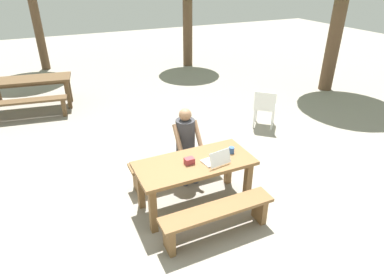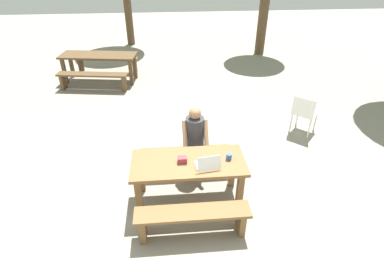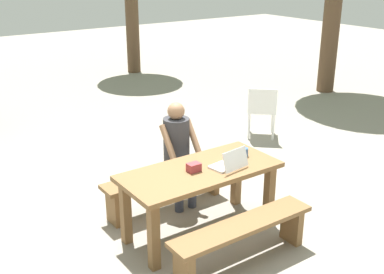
{
  "view_description": "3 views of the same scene",
  "coord_description": "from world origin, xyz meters",
  "px_view_note": "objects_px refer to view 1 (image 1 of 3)",
  "views": [
    {
      "loc": [
        -1.63,
        -3.44,
        3.1
      ],
      "look_at": [
        0.07,
        0.25,
        0.98
      ],
      "focal_mm": 30.48,
      "sensor_mm": 36.0,
      "label": 1
    },
    {
      "loc": [
        -0.25,
        -3.47,
        3.37
      ],
      "look_at": [
        0.07,
        0.25,
        0.98
      ],
      "focal_mm": 28.58,
      "sensor_mm": 36.0,
      "label": 2
    },
    {
      "loc": [
        -2.59,
        -3.55,
        2.72
      ],
      "look_at": [
        0.07,
        0.25,
        0.98
      ],
      "focal_mm": 44.82,
      "sensor_mm": 36.0,
      "label": 3
    }
  ],
  "objects_px": {
    "laptop": "(217,160)",
    "coffee_mug": "(231,150)",
    "picnic_table_front": "(195,169)",
    "person_seated": "(186,141)",
    "small_pouch": "(189,161)",
    "plastic_chair": "(265,107)",
    "picnic_table_mid": "(25,84)"
  },
  "relations": [
    {
      "from": "picnic_table_mid",
      "to": "coffee_mug",
      "type": "bearing_deg",
      "value": -53.39
    },
    {
      "from": "laptop",
      "to": "small_pouch",
      "type": "xyz_separation_m",
      "value": [
        -0.34,
        0.14,
        -0.01
      ]
    },
    {
      "from": "picnic_table_front",
      "to": "plastic_chair",
      "type": "xyz_separation_m",
      "value": [
        2.48,
        1.76,
        -0.15
      ]
    },
    {
      "from": "plastic_chair",
      "to": "coffee_mug",
      "type": "bearing_deg",
      "value": 84.99
    },
    {
      "from": "laptop",
      "to": "picnic_table_mid",
      "type": "height_order",
      "value": "laptop"
    },
    {
      "from": "picnic_table_front",
      "to": "person_seated",
      "type": "relative_size",
      "value": 1.33
    },
    {
      "from": "laptop",
      "to": "small_pouch",
      "type": "relative_size",
      "value": 2.78
    },
    {
      "from": "plastic_chair",
      "to": "picnic_table_mid",
      "type": "distance_m",
      "value": 5.64
    },
    {
      "from": "coffee_mug",
      "to": "person_seated",
      "type": "relative_size",
      "value": 0.07
    },
    {
      "from": "plastic_chair",
      "to": "picnic_table_front",
      "type": "bearing_deg",
      "value": 77.5
    },
    {
      "from": "coffee_mug",
      "to": "small_pouch",
      "type": "bearing_deg",
      "value": -179.1
    },
    {
      "from": "picnic_table_front",
      "to": "coffee_mug",
      "type": "height_order",
      "value": "coffee_mug"
    },
    {
      "from": "plastic_chair",
      "to": "person_seated",
      "type": "bearing_deg",
      "value": 67.89
    },
    {
      "from": "picnic_table_front",
      "to": "picnic_table_mid",
      "type": "relative_size",
      "value": 0.76
    },
    {
      "from": "person_seated",
      "to": "coffee_mug",
      "type": "bearing_deg",
      "value": -56.37
    },
    {
      "from": "small_pouch",
      "to": "laptop",
      "type": "bearing_deg",
      "value": -22.56
    },
    {
      "from": "laptop",
      "to": "coffee_mug",
      "type": "bearing_deg",
      "value": -162.89
    },
    {
      "from": "coffee_mug",
      "to": "laptop",
      "type": "bearing_deg",
      "value": -155.08
    },
    {
      "from": "picnic_table_mid",
      "to": "plastic_chair",
      "type": "bearing_deg",
      "value": -27.03
    },
    {
      "from": "laptop",
      "to": "coffee_mug",
      "type": "relative_size",
      "value": 3.98
    },
    {
      "from": "coffee_mug",
      "to": "plastic_chair",
      "type": "bearing_deg",
      "value": 42.77
    },
    {
      "from": "person_seated",
      "to": "plastic_chair",
      "type": "distance_m",
      "value": 2.59
    },
    {
      "from": "small_pouch",
      "to": "picnic_table_mid",
      "type": "bearing_deg",
      "value": 111.84
    },
    {
      "from": "person_seated",
      "to": "plastic_chair",
      "type": "xyz_separation_m",
      "value": [
        2.32,
        1.12,
        -0.26
      ]
    },
    {
      "from": "laptop",
      "to": "picnic_table_mid",
      "type": "relative_size",
      "value": 0.17
    },
    {
      "from": "small_pouch",
      "to": "plastic_chair",
      "type": "xyz_separation_m",
      "value": [
        2.57,
        1.77,
        -0.32
      ]
    },
    {
      "from": "person_seated",
      "to": "picnic_table_mid",
      "type": "bearing_deg",
      "value": 117.29
    },
    {
      "from": "small_pouch",
      "to": "picnic_table_front",
      "type": "bearing_deg",
      "value": 6.66
    },
    {
      "from": "laptop",
      "to": "coffee_mug",
      "type": "distance_m",
      "value": 0.36
    },
    {
      "from": "picnic_table_front",
      "to": "coffee_mug",
      "type": "bearing_deg",
      "value": 0.05
    },
    {
      "from": "laptop",
      "to": "picnic_table_front",
      "type": "bearing_deg",
      "value": -38.56
    },
    {
      "from": "small_pouch",
      "to": "plastic_chair",
      "type": "bearing_deg",
      "value": 34.53
    }
  ]
}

